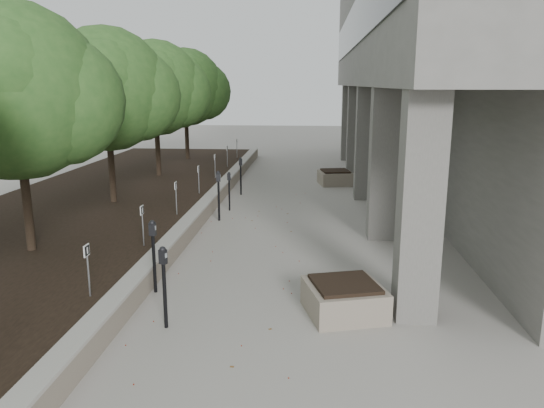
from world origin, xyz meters
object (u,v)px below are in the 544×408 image
(crabapple_tree_2, at_px, (19,129))
(parking_meter_3, at_px, (229,191))
(parking_meter_1, at_px, (164,288))
(parking_meter_5, at_px, (241,176))
(crabapple_tree_5, at_px, (186,104))
(planter_back, at_px, (335,177))
(parking_meter_4, at_px, (219,196))
(planter_front, at_px, (344,298))
(parking_meter_2, at_px, (154,257))
(crabapple_tree_3, at_px, (108,116))
(crabapple_tree_4, at_px, (156,108))

(crabapple_tree_2, height_order, parking_meter_3, crabapple_tree_2)
(parking_meter_1, relative_size, parking_meter_5, 1.03)
(crabapple_tree_5, relative_size, planter_back, 4.23)
(crabapple_tree_5, height_order, parking_meter_4, crabapple_tree_5)
(crabapple_tree_5, height_order, planter_front, crabapple_tree_5)
(parking_meter_2, height_order, parking_meter_4, parking_meter_4)
(crabapple_tree_5, xyz_separation_m, parking_meter_2, (3.25, -16.28, -2.37))
(parking_meter_1, bearing_deg, crabapple_tree_3, 136.12)
(crabapple_tree_4, xyz_separation_m, crabapple_tree_5, (0.00, 5.00, 0.00))
(crabapple_tree_5, distance_m, parking_meter_3, 10.25)
(parking_meter_4, bearing_deg, planter_back, 47.08)
(crabapple_tree_3, height_order, parking_meter_1, crabapple_tree_3)
(parking_meter_5, relative_size, planter_front, 1.08)
(parking_meter_2, xyz_separation_m, parking_meter_3, (0.38, 7.02, -0.10))
(planter_front, bearing_deg, parking_meter_3, 113.35)
(planter_front, bearing_deg, crabapple_tree_2, 163.98)
(parking_meter_1, xyz_separation_m, planter_back, (3.38, 13.46, -0.43))
(parking_meter_2, bearing_deg, parking_meter_4, 90.24)
(parking_meter_5, bearing_deg, crabapple_tree_2, -131.19)
(crabapple_tree_4, relative_size, parking_meter_4, 3.53)
(parking_meter_1, relative_size, parking_meter_4, 0.95)
(parking_meter_5, bearing_deg, parking_meter_3, -107.99)
(parking_meter_4, bearing_deg, planter_front, -73.67)
(parking_meter_1, height_order, parking_meter_2, parking_meter_2)
(parking_meter_3, bearing_deg, parking_meter_1, -85.22)
(crabapple_tree_2, distance_m, parking_meter_2, 4.22)
(crabapple_tree_3, xyz_separation_m, parking_meter_4, (3.52, -0.59, -2.35))
(crabapple_tree_2, xyz_separation_m, planter_front, (6.97, -2.00, -2.82))
(parking_meter_2, height_order, planter_back, parking_meter_2)
(crabapple_tree_2, height_order, parking_meter_5, crabapple_tree_2)
(parking_meter_1, relative_size, planter_back, 1.13)
(crabapple_tree_2, bearing_deg, parking_meter_3, 57.72)
(parking_meter_2, height_order, planter_front, parking_meter_2)
(crabapple_tree_2, relative_size, crabapple_tree_3, 1.00)
(crabapple_tree_5, xyz_separation_m, parking_meter_4, (3.52, -10.59, -2.35))
(planter_front, bearing_deg, crabapple_tree_5, 112.28)
(crabapple_tree_2, relative_size, planter_front, 4.17)
(parking_meter_1, bearing_deg, crabapple_tree_5, 121.92)
(crabapple_tree_2, xyz_separation_m, crabapple_tree_3, (0.00, 5.00, 0.00))
(crabapple_tree_3, bearing_deg, parking_meter_1, -63.45)
(planter_front, bearing_deg, parking_meter_5, 107.88)
(crabapple_tree_2, bearing_deg, parking_meter_2, -21.49)
(parking_meter_4, bearing_deg, crabapple_tree_2, -140.55)
(crabapple_tree_3, height_order, parking_meter_3, crabapple_tree_3)
(crabapple_tree_5, bearing_deg, parking_meter_5, -61.51)
(crabapple_tree_3, relative_size, parking_meter_2, 3.64)
(crabapple_tree_4, relative_size, parking_meter_3, 4.23)
(planter_front, bearing_deg, parking_meter_4, 118.28)
(crabapple_tree_2, bearing_deg, crabapple_tree_3, 90.00)
(crabapple_tree_3, relative_size, planter_back, 4.23)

